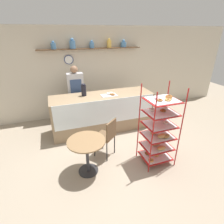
{
  "coord_description": "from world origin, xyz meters",
  "views": [
    {
      "loc": [
        -1.19,
        -2.99,
        2.55
      ],
      "look_at": [
        0.0,
        0.43,
        0.86
      ],
      "focal_mm": 28.0,
      "sensor_mm": 36.0,
      "label": 1
    }
  ],
  "objects_px": {
    "person_worker": "(76,93)",
    "cafe_chair": "(108,134)",
    "donut_tray_counter": "(110,94)",
    "cafe_table": "(87,149)",
    "pastry_rack": "(159,130)",
    "coffee_carafe": "(84,90)"
  },
  "relations": [
    {
      "from": "cafe_chair",
      "to": "donut_tray_counter",
      "type": "xyz_separation_m",
      "value": [
        0.43,
        1.11,
        0.48
      ]
    },
    {
      "from": "person_worker",
      "to": "coffee_carafe",
      "type": "height_order",
      "value": "person_worker"
    },
    {
      "from": "pastry_rack",
      "to": "cafe_chair",
      "type": "relative_size",
      "value": 1.86
    },
    {
      "from": "person_worker",
      "to": "cafe_table",
      "type": "bearing_deg",
      "value": -94.26
    },
    {
      "from": "donut_tray_counter",
      "to": "person_worker",
      "type": "bearing_deg",
      "value": 137.71
    },
    {
      "from": "person_worker",
      "to": "donut_tray_counter",
      "type": "relative_size",
      "value": 4.17
    },
    {
      "from": "person_worker",
      "to": "coffee_carafe",
      "type": "bearing_deg",
      "value": -76.37
    },
    {
      "from": "cafe_table",
      "to": "coffee_carafe",
      "type": "distance_m",
      "value": 1.76
    },
    {
      "from": "pastry_rack",
      "to": "coffee_carafe",
      "type": "height_order",
      "value": "pastry_rack"
    },
    {
      "from": "donut_tray_counter",
      "to": "coffee_carafe",
      "type": "bearing_deg",
      "value": 165.09
    },
    {
      "from": "cafe_table",
      "to": "coffee_carafe",
      "type": "xyz_separation_m",
      "value": [
        0.29,
        1.62,
        0.63
      ]
    },
    {
      "from": "cafe_chair",
      "to": "donut_tray_counter",
      "type": "distance_m",
      "value": 1.29
    },
    {
      "from": "person_worker",
      "to": "coffee_carafe",
      "type": "xyz_separation_m",
      "value": [
        0.13,
        -0.54,
        0.25
      ]
    },
    {
      "from": "pastry_rack",
      "to": "cafe_chair",
      "type": "xyz_separation_m",
      "value": [
        -0.92,
        0.49,
        -0.21
      ]
    },
    {
      "from": "person_worker",
      "to": "cafe_chair",
      "type": "distance_m",
      "value": 1.9
    },
    {
      "from": "person_worker",
      "to": "cafe_table",
      "type": "xyz_separation_m",
      "value": [
        -0.16,
        -2.16,
        -0.38
      ]
    },
    {
      "from": "person_worker",
      "to": "donut_tray_counter",
      "type": "distance_m",
      "value": 1.07
    },
    {
      "from": "coffee_carafe",
      "to": "person_worker",
      "type": "bearing_deg",
      "value": 103.63
    },
    {
      "from": "coffee_carafe",
      "to": "cafe_chair",
      "type": "bearing_deg",
      "value": -80.13
    },
    {
      "from": "pastry_rack",
      "to": "donut_tray_counter",
      "type": "height_order",
      "value": "pastry_rack"
    },
    {
      "from": "pastry_rack",
      "to": "cafe_chair",
      "type": "height_order",
      "value": "pastry_rack"
    },
    {
      "from": "pastry_rack",
      "to": "cafe_table",
      "type": "xyz_separation_m",
      "value": [
        -1.43,
        0.16,
        -0.22
      ]
    }
  ]
}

